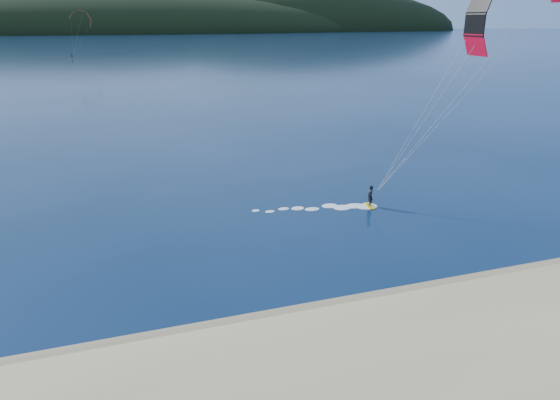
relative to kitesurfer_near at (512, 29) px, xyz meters
name	(u,v)px	position (x,y,z in m)	size (l,w,h in m)	color
ground	(249,394)	(-24.37, -14.79, -14.87)	(1800.00, 1800.00, 0.00)	#071D3A
wet_sand	(230,332)	(-24.37, -10.29, -14.82)	(220.00, 2.50, 0.10)	#8B7551
headland	(135,32)	(-23.74, 730.49, -14.87)	(1200.00, 310.00, 140.00)	black
kitesurfer_near	(512,29)	(0.00, 0.00, 0.00)	(24.66, 6.73, 19.34)	yellow
kitesurfer_far	(80,22)	(-48.28, 192.17, 0.26)	(11.03, 5.95, 18.97)	yellow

